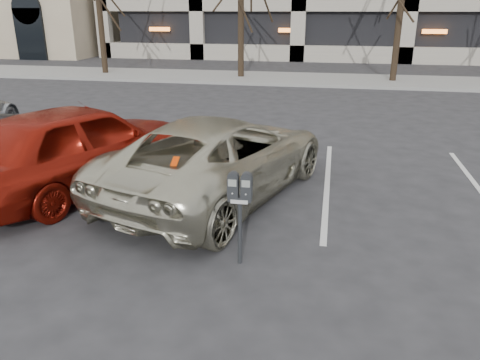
# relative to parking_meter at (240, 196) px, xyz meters

# --- Properties ---
(ground) EXTENTS (140.00, 140.00, 0.00)m
(ground) POSITION_rel_parking_meter_xyz_m (-0.32, 0.97, -0.96)
(ground) COLOR #28282B
(ground) RESTS_ON ground
(sidewalk) EXTENTS (80.00, 4.00, 0.12)m
(sidewalk) POSITION_rel_parking_meter_xyz_m (-0.32, 16.97, -0.90)
(sidewalk) COLOR gray
(sidewalk) RESTS_ON ground
(stall_lines) EXTENTS (16.90, 5.20, 0.00)m
(stall_lines) POSITION_rel_parking_meter_xyz_m (-1.72, 3.27, -0.95)
(stall_lines) COLOR silver
(stall_lines) RESTS_ON ground
(parking_meter) EXTENTS (0.32, 0.13, 1.25)m
(parking_meter) POSITION_rel_parking_meter_xyz_m (0.00, 0.00, 0.00)
(parking_meter) COLOR black
(parking_meter) RESTS_ON ground
(suv_silver) EXTENTS (3.83, 5.62, 1.43)m
(suv_silver) POSITION_rel_parking_meter_xyz_m (-0.84, 2.37, -0.24)
(suv_silver) COLOR beige
(suv_silver) RESTS_ON ground
(car_red) EXTENTS (3.65, 5.16, 1.63)m
(car_red) POSITION_rel_parking_meter_xyz_m (-3.42, 2.17, -0.14)
(car_red) COLOR maroon
(car_red) RESTS_ON ground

